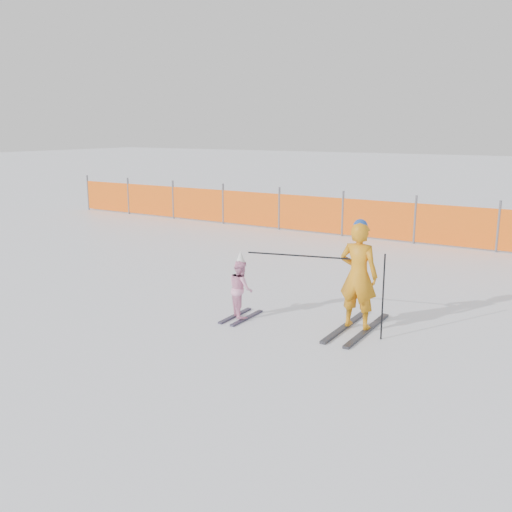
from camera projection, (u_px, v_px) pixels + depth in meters
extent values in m
plane|color=white|center=(239.00, 327.00, 8.56)|extent=(120.00, 120.00, 0.00)
cube|color=black|center=(346.00, 326.00, 8.55)|extent=(0.09, 1.64, 0.04)
cube|color=black|center=(367.00, 330.00, 8.37)|extent=(0.09, 1.64, 0.04)
imported|color=orange|center=(358.00, 275.00, 8.28)|extent=(0.58, 0.38, 1.58)
sphere|color=#1B4295|center=(360.00, 226.00, 8.12)|extent=(0.21, 0.21, 0.21)
cube|color=black|center=(235.00, 316.00, 9.03)|extent=(0.09, 0.85, 0.03)
cube|color=black|center=(247.00, 318.00, 8.92)|extent=(0.09, 0.85, 0.03)
imported|color=#FFA6CF|center=(241.00, 288.00, 8.87)|extent=(0.56, 0.55, 0.90)
cone|color=white|center=(241.00, 258.00, 8.77)|extent=(0.19, 0.19, 0.24)
cylinder|color=black|center=(383.00, 297.00, 7.93)|extent=(0.02, 0.02, 1.24)
cylinder|color=black|center=(298.00, 256.00, 8.49)|extent=(1.51, 0.42, 0.02)
cylinder|color=#595960|center=(88.00, 193.00, 20.76)|extent=(0.06, 0.06, 1.25)
cylinder|color=#595960|center=(128.00, 196.00, 19.74)|extent=(0.06, 0.06, 1.25)
cylinder|color=#595960|center=(173.00, 200.00, 18.71)|extent=(0.06, 0.06, 1.25)
cylinder|color=#595960|center=(223.00, 204.00, 17.69)|extent=(0.06, 0.06, 1.25)
cylinder|color=#595960|center=(279.00, 208.00, 16.66)|extent=(0.06, 0.06, 1.25)
cylinder|color=#595960|center=(343.00, 214.00, 15.64)|extent=(0.06, 0.06, 1.25)
cylinder|color=#595960|center=(415.00, 220.00, 14.61)|extent=(0.06, 0.06, 1.25)
cylinder|color=#595960|center=(498.00, 227.00, 13.59)|extent=(0.06, 0.06, 1.25)
cube|color=#FF5F0D|center=(262.00, 209.00, 16.98)|extent=(14.82, 0.03, 1.00)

